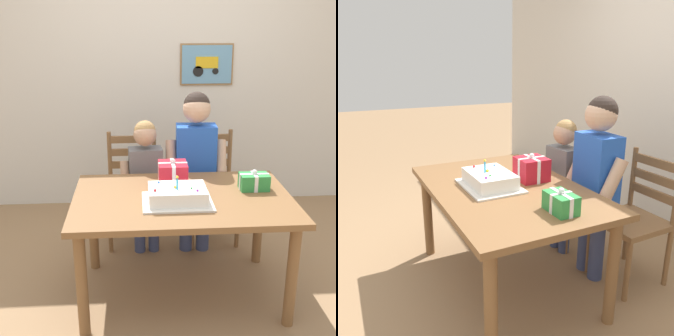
# 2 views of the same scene
# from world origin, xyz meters

# --- Properties ---
(ground_plane) EXTENTS (20.00, 20.00, 0.00)m
(ground_plane) POSITION_xyz_m (0.00, 0.00, 0.00)
(ground_plane) COLOR #997551
(dining_table) EXTENTS (1.42, 0.93, 0.73)m
(dining_table) POSITION_xyz_m (0.00, 0.00, 0.64)
(dining_table) COLOR brown
(dining_table) RESTS_ON ground
(birthday_cake) EXTENTS (0.44, 0.34, 0.19)m
(birthday_cake) POSITION_xyz_m (-0.04, -0.09, 0.78)
(birthday_cake) COLOR white
(birthday_cake) RESTS_ON dining_table
(gift_box_red_large) EXTENTS (0.20, 0.20, 0.19)m
(gift_box_red_large) POSITION_xyz_m (-0.05, 0.22, 0.81)
(gift_box_red_large) COLOR red
(gift_box_red_large) RESTS_ON dining_table
(gift_box_beside_cake) EXTENTS (0.20, 0.13, 0.14)m
(gift_box_beside_cake) POSITION_xyz_m (0.49, 0.10, 0.79)
(gift_box_beside_cake) COLOR #2D8E42
(gift_box_beside_cake) RESTS_ON dining_table
(chair_left) EXTENTS (0.42, 0.42, 0.92)m
(chair_left) POSITION_xyz_m (-0.33, 0.85, 0.47)
(chair_left) COLOR brown
(chair_left) RESTS_ON ground
(chair_right) EXTENTS (0.43, 0.43, 0.92)m
(chair_right) POSITION_xyz_m (0.33, 0.85, 0.47)
(chair_right) COLOR brown
(chair_right) RESTS_ON ground
(child_older) EXTENTS (0.48, 0.28, 1.31)m
(child_older) POSITION_xyz_m (0.17, 0.61, 0.80)
(child_older) COLOR #38426B
(child_older) RESTS_ON ground
(child_younger) EXTENTS (0.41, 0.24, 1.10)m
(child_younger) POSITION_xyz_m (-0.23, 0.61, 0.67)
(child_younger) COLOR #38426B
(child_younger) RESTS_ON ground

